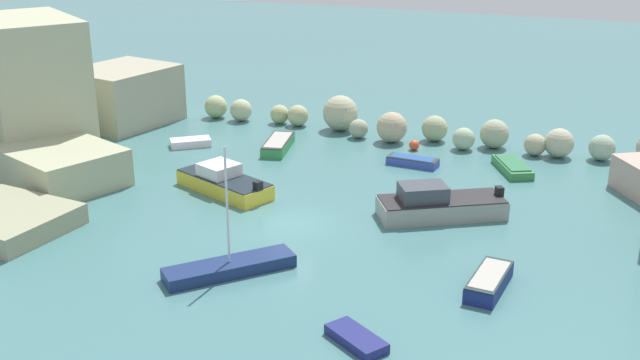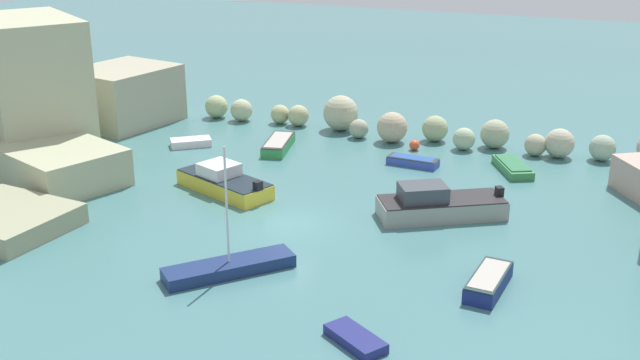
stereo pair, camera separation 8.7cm
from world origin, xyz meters
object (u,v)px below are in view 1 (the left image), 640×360
object	(u,v)px
moored_boat_8	(224,182)
moored_boat_0	(191,142)
channel_buoy	(414,145)
moored_boat_2	(230,267)
moored_boat_6	(512,167)
moored_boat_3	(438,205)
moored_boat_4	(3,237)
moored_boat_1	(278,144)
moored_boat_7	(356,339)
moored_boat_5	(489,281)
moored_boat_9	(83,173)
stone_dock	(5,220)
moored_boat_10	(413,161)

from	to	relation	value
moored_boat_8	moored_boat_0	bearing A→B (deg)	-25.44
channel_buoy	moored_boat_2	world-z (taller)	moored_boat_2
moored_boat_6	moored_boat_8	bearing A→B (deg)	-84.22
moored_boat_2	moored_boat_3	distance (m)	11.93
moored_boat_4	moored_boat_8	xyz separation A→B (m)	(6.22, 10.19, 0.26)
moored_boat_1	moored_boat_7	distance (m)	24.00
moored_boat_5	moored_boat_9	distance (m)	25.25
moored_boat_0	moored_boat_9	world-z (taller)	moored_boat_9
stone_dock	moored_boat_0	xyz separation A→B (m)	(1.13, 15.48, -0.27)
moored_boat_4	moored_boat_9	world-z (taller)	moored_boat_4
moored_boat_10	moored_boat_6	bearing A→B (deg)	-164.19
moored_boat_2	moored_boat_0	bearing A→B (deg)	77.98
moored_boat_0	moored_boat_5	world-z (taller)	moored_boat_5
moored_boat_2	moored_boat_9	world-z (taller)	moored_boat_2
moored_boat_1	moored_boat_3	size ratio (longest dim) A/B	0.66
moored_boat_3	moored_boat_9	distance (m)	20.93
moored_boat_7	moored_boat_10	distance (m)	20.87
moored_boat_7	moored_boat_8	xyz separation A→B (m)	(-12.36, 12.05, 0.38)
moored_boat_7	stone_dock	bearing A→B (deg)	22.32
stone_dock	moored_boat_5	size ratio (longest dim) A/B	1.72
moored_boat_9	moored_boat_6	bearing A→B (deg)	30.45
channel_buoy	moored_boat_5	distance (m)	19.30
moored_boat_1	moored_boat_6	bearing A→B (deg)	82.70
moored_boat_3	moored_boat_8	world-z (taller)	moored_boat_3
channel_buoy	moored_boat_0	world-z (taller)	channel_buoy
moored_boat_3	moored_boat_6	world-z (taller)	moored_boat_3
stone_dock	moored_boat_4	bearing A→B (deg)	-48.89
moored_boat_3	moored_boat_6	xyz separation A→B (m)	(2.31, 8.76, -0.40)
moored_boat_1	moored_boat_7	bearing A→B (deg)	19.16
moored_boat_2	moored_boat_9	size ratio (longest dim) A/B	1.34
moored_boat_4	moored_boat_9	xyz separation A→B (m)	(-2.57, 9.01, -0.04)
channel_buoy	moored_boat_5	bearing A→B (deg)	-64.47
moored_boat_2	moored_boat_6	bearing A→B (deg)	15.20
channel_buoy	moored_boat_9	size ratio (longest dim) A/B	0.16
channel_buoy	moored_boat_6	distance (m)	6.86
channel_buoy	moored_boat_2	bearing A→B (deg)	-96.86
moored_boat_3	moored_boat_8	xyz separation A→B (m)	(-12.03, -1.01, -0.09)
stone_dock	moored_boat_5	world-z (taller)	stone_dock
moored_boat_2	moored_boat_5	world-z (taller)	moored_boat_2
channel_buoy	moored_boat_7	distance (m)	24.01
moored_boat_4	moored_boat_8	world-z (taller)	moored_boat_8
channel_buoy	moored_boat_10	world-z (taller)	channel_buoy
moored_boat_10	moored_boat_0	bearing A→B (deg)	10.45
moored_boat_5	moored_boat_3	bearing A→B (deg)	33.73
moored_boat_0	moored_boat_3	size ratio (longest dim) A/B	0.43
moored_boat_0	moored_boat_2	size ratio (longest dim) A/B	0.49
stone_dock	channel_buoy	xyz separation A→B (m)	(15.07, 20.37, -0.18)
channel_buoy	moored_boat_3	distance (m)	11.36
stone_dock	moored_boat_10	world-z (taller)	stone_dock
moored_boat_4	moored_boat_1	bearing A→B (deg)	44.28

